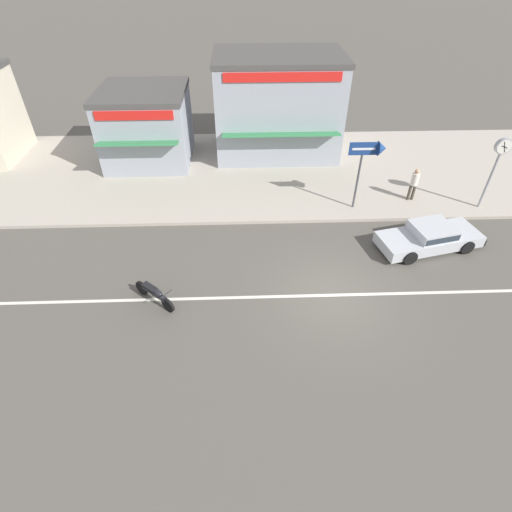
% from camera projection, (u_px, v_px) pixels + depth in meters
% --- Properties ---
extents(ground_plane, '(160.00, 160.00, 0.00)m').
position_uv_depth(ground_plane, '(333.00, 295.00, 14.68)').
color(ground_plane, '#544F47').
extents(lane_centre_stripe, '(50.40, 0.14, 0.01)m').
position_uv_depth(lane_centre_stripe, '(333.00, 295.00, 14.68)').
color(lane_centre_stripe, silver).
rests_on(lane_centre_stripe, ground).
extents(kerb_strip, '(68.00, 10.00, 0.15)m').
position_uv_depth(kerb_strip, '(301.00, 170.00, 22.07)').
color(kerb_strip, '#ADA393').
rests_on(kerb_strip, ground).
extents(sedan_silver_0, '(4.61, 2.52, 1.06)m').
position_uv_depth(sedan_silver_0, '(430.00, 236.00, 16.57)').
color(sedan_silver_0, '#B7BABF').
rests_on(sedan_silver_0, ground).
extents(motorcycle_0, '(1.57, 1.33, 0.80)m').
position_uv_depth(motorcycle_0, '(154.00, 294.00, 14.14)').
color(motorcycle_0, black).
rests_on(motorcycle_0, ground).
extents(street_clock, '(0.72, 0.22, 3.42)m').
position_uv_depth(street_clock, '(499.00, 156.00, 17.40)').
color(street_clock, '#9E9EA3').
rests_on(street_clock, kerb_strip).
extents(arrow_signboard, '(1.61, 0.63, 3.28)m').
position_uv_depth(arrow_signboard, '(375.00, 153.00, 17.27)').
color(arrow_signboard, '#4C4C51').
rests_on(arrow_signboard, kerb_strip).
extents(pedestrian_mid_kerb, '(0.34, 0.34, 1.62)m').
position_uv_depth(pedestrian_mid_kerb, '(414.00, 182.00, 18.96)').
color(pedestrian_mid_kerb, '#4C4238').
rests_on(pedestrian_mid_kerb, kerb_strip).
extents(shopfront_corner_warung, '(4.55, 5.32, 3.85)m').
position_uv_depth(shopfront_corner_warung, '(147.00, 126.00, 21.78)').
color(shopfront_corner_warung, '#999EA8').
rests_on(shopfront_corner_warung, kerb_strip).
extents(shopfront_mid_block, '(6.89, 5.40, 5.30)m').
position_uv_depth(shopfront_mid_block, '(278.00, 105.00, 22.20)').
color(shopfront_mid_block, '#999EA8').
rests_on(shopfront_mid_block, kerb_strip).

